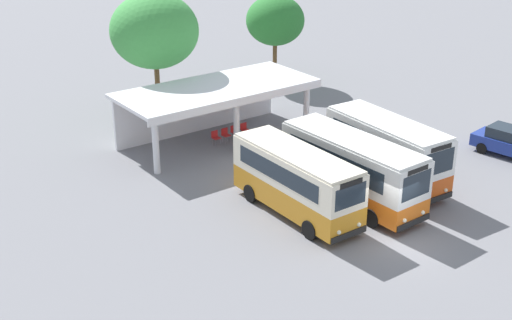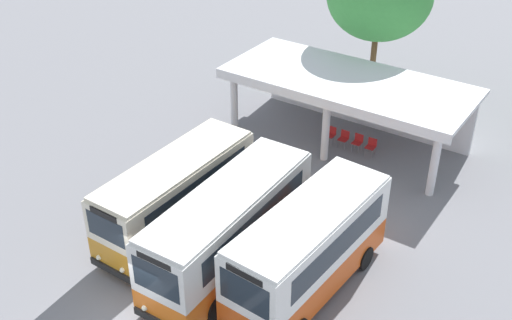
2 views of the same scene
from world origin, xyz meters
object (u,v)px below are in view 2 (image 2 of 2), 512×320
at_px(city_bus_second_in_row, 229,226).
at_px(waiting_chair_middle_seat, 358,141).
at_px(waiting_chair_fourth_seat, 371,145).
at_px(waiting_chair_end_by_column, 331,133).
at_px(city_bus_middle_cream, 309,247).
at_px(waiting_chair_second_from_end, 344,137).
at_px(city_bus_nearest_orange, 177,193).

distance_m(city_bus_second_in_row, waiting_chair_middle_seat, 10.29).
bearing_deg(waiting_chair_middle_seat, waiting_chair_fourth_seat, -0.87).
relative_size(city_bus_second_in_row, waiting_chair_end_by_column, 9.39).
xyz_separation_m(city_bus_middle_cream, waiting_chair_middle_seat, (-2.78, 9.66, -1.35)).
xyz_separation_m(waiting_chair_second_from_end, waiting_chair_middle_seat, (0.71, 0.06, 0.00)).
xyz_separation_m(city_bus_middle_cream, waiting_chair_second_from_end, (-3.49, 9.60, -1.35)).
bearing_deg(waiting_chair_second_from_end, waiting_chair_fourth_seat, 2.05).
relative_size(waiting_chair_end_by_column, waiting_chair_fourth_seat, 1.00).
xyz_separation_m(waiting_chair_middle_seat, waiting_chair_fourth_seat, (0.71, -0.01, 0.00)).
height_order(city_bus_nearest_orange, waiting_chair_second_from_end, city_bus_nearest_orange).
xyz_separation_m(city_bus_second_in_row, waiting_chair_fourth_seat, (0.89, 10.20, -1.32)).
height_order(waiting_chair_middle_seat, waiting_chair_fourth_seat, same).
relative_size(city_bus_middle_cream, waiting_chair_second_from_end, 8.52).
height_order(waiting_chair_second_from_end, waiting_chair_fourth_seat, same).
xyz_separation_m(city_bus_middle_cream, waiting_chair_end_by_column, (-4.21, 9.59, -1.35)).
height_order(city_bus_nearest_orange, waiting_chair_middle_seat, city_bus_nearest_orange).
xyz_separation_m(waiting_chair_end_by_column, waiting_chair_middle_seat, (1.43, 0.07, 0.00)).
xyz_separation_m(city_bus_nearest_orange, city_bus_second_in_row, (2.96, -0.61, 0.07)).
bearing_deg(waiting_chair_second_from_end, waiting_chair_middle_seat, 4.96).
xyz_separation_m(city_bus_second_in_row, waiting_chair_middle_seat, (0.18, 10.21, -1.32)).
height_order(city_bus_nearest_orange, city_bus_second_in_row, city_bus_second_in_row).
distance_m(city_bus_nearest_orange, city_bus_second_in_row, 3.02).
distance_m(waiting_chair_end_by_column, waiting_chair_second_from_end, 0.71).
bearing_deg(city_bus_second_in_row, waiting_chair_end_by_column, 97.03).
bearing_deg(waiting_chair_second_from_end, city_bus_second_in_row, -86.98).
bearing_deg(waiting_chair_second_from_end, city_bus_nearest_orange, -104.26).
bearing_deg(waiting_chair_fourth_seat, waiting_chair_end_by_column, -178.36).
bearing_deg(waiting_chair_fourth_seat, waiting_chair_second_from_end, -177.95).
bearing_deg(city_bus_nearest_orange, waiting_chair_end_by_column, 79.82).
relative_size(city_bus_middle_cream, waiting_chair_fourth_seat, 8.52).
relative_size(city_bus_nearest_orange, waiting_chair_second_from_end, 8.65).
xyz_separation_m(city_bus_second_in_row, waiting_chair_end_by_column, (-1.25, 10.14, -1.32)).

